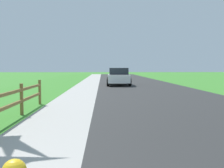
# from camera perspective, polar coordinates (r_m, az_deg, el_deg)

# --- Properties ---
(ground_plane) EXTENTS (120.00, 120.00, 0.00)m
(ground_plane) POSITION_cam_1_polar(r_m,az_deg,el_deg) (25.31, -2.76, 0.05)
(ground_plane) COLOR #3B832C
(road_asphalt) EXTENTS (7.00, 66.00, 0.01)m
(road_asphalt) POSITION_cam_1_polar(r_m,az_deg,el_deg) (27.48, 4.61, 0.33)
(road_asphalt) COLOR #2B2B2B
(road_asphalt) RESTS_ON ground
(curb_concrete) EXTENTS (6.00, 66.00, 0.01)m
(curb_concrete) POSITION_cam_1_polar(r_m,az_deg,el_deg) (27.50, -8.97, 0.30)
(curb_concrete) COLOR #ACA8A2
(curb_concrete) RESTS_ON ground
(grass_verge) EXTENTS (5.00, 66.00, 0.00)m
(grass_verge) POSITION_cam_1_polar(r_m,az_deg,el_deg) (27.73, -12.04, 0.30)
(grass_verge) COLOR #3B832C
(grass_verge) RESTS_ON ground
(parked_suv_white) EXTENTS (2.11, 4.52, 1.49)m
(parked_suv_white) POSITION_cam_1_polar(r_m,az_deg,el_deg) (23.22, 1.40, 1.62)
(parked_suv_white) COLOR white
(parked_suv_white) RESTS_ON ground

